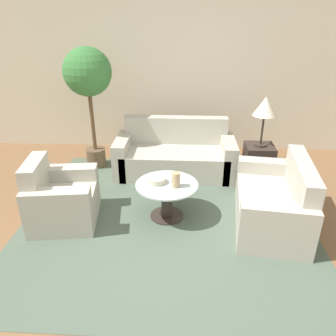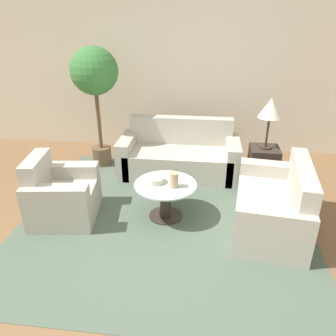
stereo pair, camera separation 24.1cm
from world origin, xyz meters
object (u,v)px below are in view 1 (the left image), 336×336
object	(u,v)px
coffee_table	(167,196)
bowl	(157,180)
armchair	(59,200)
sofa_main	(175,156)
table_lamp	(265,108)
loveseat	(277,204)
potted_plant	(88,79)
vase	(176,180)

from	to	relation	value
coffee_table	bowl	xyz separation A→B (m)	(-0.12, 0.02, 0.20)
armchair	coffee_table	xyz separation A→B (m)	(1.28, 0.14, 0.02)
sofa_main	coffee_table	bearing A→B (deg)	-92.46
sofa_main	coffee_table	size ratio (longest dim) A/B	2.42
table_lamp	bowl	size ratio (longest dim) A/B	3.40
bowl	loveseat	bearing A→B (deg)	-4.00
loveseat	potted_plant	bearing A→B (deg)	-113.73
loveseat	coffee_table	world-z (taller)	loveseat
sofa_main	coffee_table	world-z (taller)	sofa_main
armchair	sofa_main	bearing A→B (deg)	-50.46
loveseat	table_lamp	bearing A→B (deg)	-173.57
armchair	potted_plant	size ratio (longest dim) A/B	0.48
bowl	potted_plant	bearing A→B (deg)	128.57
loveseat	vase	xyz separation A→B (m)	(-1.19, 0.02, 0.28)
sofa_main	loveseat	bearing A→B (deg)	-47.67
vase	loveseat	bearing A→B (deg)	-0.74
armchair	table_lamp	bearing A→B (deg)	-71.52
potted_plant	vase	size ratio (longest dim) A/B	10.38
loveseat	bowl	bearing A→B (deg)	-87.03
sofa_main	coffee_table	distance (m)	1.29
sofa_main	bowl	distance (m)	1.30
table_lamp	sofa_main	bearing A→B (deg)	172.25
table_lamp	potted_plant	size ratio (longest dim) A/B	0.39
armchair	bowl	bearing A→B (deg)	-89.21
table_lamp	vase	bearing A→B (deg)	-135.53
loveseat	armchair	bearing A→B (deg)	-81.49
table_lamp	potted_plant	xyz separation A→B (m)	(-2.57, 0.32, 0.31)
loveseat	coffee_table	size ratio (longest dim) A/B	1.90
sofa_main	vase	bearing A→B (deg)	-87.71
sofa_main	loveseat	size ratio (longest dim) A/B	1.28
loveseat	bowl	size ratio (longest dim) A/B	6.69
loveseat	table_lamp	xyz separation A→B (m)	(0.01, 1.20, 0.83)
sofa_main	table_lamp	distance (m)	1.52
armchair	loveseat	bearing A→B (deg)	-95.99
potted_plant	vase	distance (m)	2.21
table_lamp	loveseat	bearing A→B (deg)	-90.54
sofa_main	armchair	world-z (taller)	sofa_main
coffee_table	vase	size ratio (longest dim) A/B	4.15
coffee_table	table_lamp	world-z (taller)	table_lamp
loveseat	coffee_table	xyz separation A→B (m)	(-1.30, 0.08, 0.02)
loveseat	sofa_main	bearing A→B (deg)	-130.70
sofa_main	table_lamp	world-z (taller)	table_lamp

